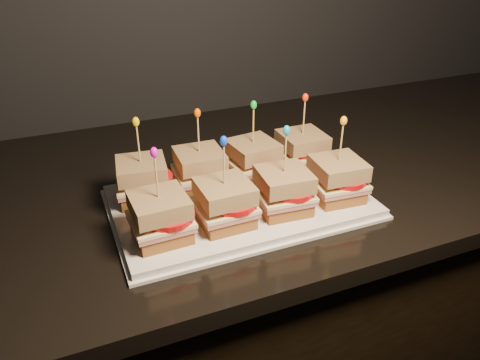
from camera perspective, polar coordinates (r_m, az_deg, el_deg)
name	(u,v)px	position (r m, az deg, el deg)	size (l,w,h in m)	color
cabinet	(175,351)	(1.25, -7.99, -19.93)	(2.68, 0.70, 0.88)	black
granite_slab	(159,193)	(0.96, -9.82, -1.52)	(2.72, 0.74, 0.03)	black
platter	(240,202)	(0.86, 0.00, -2.67)	(0.45, 0.28, 0.02)	white
platter_rim	(240,205)	(0.87, 0.00, -3.01)	(0.47, 0.29, 0.01)	white
sandwich_0_bread_bot	(144,193)	(0.87, -11.63, -1.53)	(0.08, 0.08, 0.02)	brown
sandwich_0_ham	(143,185)	(0.86, -11.73, -0.64)	(0.09, 0.09, 0.01)	#BA645F
sandwich_0_cheese	(143,182)	(0.86, -11.77, -0.23)	(0.09, 0.09, 0.01)	#FBE7AA
sandwich_0_tomato	(150,179)	(0.85, -10.95, 0.18)	(0.08, 0.08, 0.01)	red
sandwich_0_bread_top	(141,169)	(0.85, -11.95, 1.33)	(0.08, 0.08, 0.03)	#602E10
sandwich_0_pick	(139,146)	(0.83, -12.26, 4.06)	(0.00, 0.00, 0.09)	tan
sandwich_0_frill	(136,122)	(0.81, -12.58, 6.95)	(0.01, 0.01, 0.02)	#E7B709
sandwich_1_bread_bot	(201,182)	(0.89, -4.83, -0.21)	(0.08, 0.08, 0.02)	brown
sandwich_1_ham	(200,175)	(0.88, -4.87, 0.67)	(0.09, 0.09, 0.01)	#BA645F
sandwich_1_cheese	(200,171)	(0.88, -4.89, 1.07)	(0.09, 0.09, 0.01)	#FBE7AA
sandwich_1_tomato	(207,168)	(0.88, -4.04, 1.48)	(0.08, 0.08, 0.01)	red
sandwich_1_bread_top	(199,159)	(0.87, -4.96, 2.62)	(0.08, 0.08, 0.03)	#602E10
sandwich_1_pick	(198,136)	(0.85, -5.09, 5.31)	(0.00, 0.00, 0.09)	tan
sandwich_1_frill	(197,113)	(0.83, -5.22, 8.15)	(0.01, 0.01, 0.02)	#E55703
sandwich_2_bread_bot	(253,172)	(0.93, 1.55, 1.04)	(0.08, 0.08, 0.02)	brown
sandwich_2_ham	(253,165)	(0.92, 1.57, 1.90)	(0.09, 0.09, 0.01)	#BA645F
sandwich_2_cheese	(253,161)	(0.92, 1.57, 2.29)	(0.09, 0.09, 0.01)	#FBE7AA
sandwich_2_tomato	(260,158)	(0.91, 2.42, 2.68)	(0.08, 0.08, 0.01)	red
sandwich_2_bread_top	(253,149)	(0.90, 1.59, 3.79)	(0.08, 0.08, 0.03)	#602E10
sandwich_2_pick	(253,128)	(0.89, 1.63, 6.40)	(0.00, 0.00, 0.09)	tan
sandwich_2_frill	(254,105)	(0.87, 1.67, 9.14)	(0.01, 0.01, 0.02)	green
sandwich_3_bread_bot	(301,162)	(0.97, 7.43, 2.17)	(0.08, 0.08, 0.02)	brown
sandwich_3_ham	(301,155)	(0.96, 7.48, 3.00)	(0.09, 0.09, 0.01)	#BA645F
sandwich_3_cheese	(302,152)	(0.96, 7.51, 3.38)	(0.09, 0.09, 0.01)	#FBE7AA
sandwich_3_tomato	(308,149)	(0.96, 8.34, 3.75)	(0.08, 0.08, 0.01)	red
sandwich_3_bread_top	(302,140)	(0.95, 7.61, 4.82)	(0.08, 0.08, 0.03)	#602E10
sandwich_3_pick	(304,120)	(0.93, 7.79, 7.31)	(0.00, 0.00, 0.09)	tan
sandwich_3_frill	(305,98)	(0.92, 7.97, 9.93)	(0.01, 0.01, 0.02)	red
sandwich_4_bread_bot	(162,231)	(0.76, -9.53, -6.13)	(0.08, 0.08, 0.02)	brown
sandwich_4_ham	(161,223)	(0.75, -9.62, -5.16)	(0.09, 0.09, 0.01)	#BA645F
sandwich_4_cheese	(161,219)	(0.75, -9.67, -4.72)	(0.09, 0.09, 0.01)	#FBE7AA
sandwich_4_tomato	(169,215)	(0.74, -8.70, -4.29)	(0.08, 0.08, 0.01)	red
sandwich_4_bread_top	(159,205)	(0.73, -9.83, -2.99)	(0.08, 0.08, 0.03)	#602E10
sandwich_4_pick	(157,180)	(0.71, -10.13, 0.05)	(0.00, 0.00, 0.09)	tan
sandwich_4_frill	(154,152)	(0.69, -10.44, 3.32)	(0.01, 0.01, 0.02)	#CF0FBA
sandwich_5_bread_bot	(225,217)	(0.79, -1.84, -4.48)	(0.08, 0.08, 0.02)	brown
sandwich_5_ham	(225,209)	(0.78, -1.85, -3.52)	(0.09, 0.09, 0.01)	#BA645F
sandwich_5_cheese	(225,205)	(0.77, -1.86, -3.08)	(0.09, 0.09, 0.01)	#FBE7AA
sandwich_5_tomato	(233,202)	(0.77, -0.87, -2.64)	(0.08, 0.08, 0.01)	red
sandwich_5_bread_top	(225,191)	(0.76, -1.89, -1.38)	(0.08, 0.08, 0.03)	#602E10
sandwich_5_pick	(224,167)	(0.74, -1.95, 1.60)	(0.00, 0.00, 0.09)	tan
sandwich_5_frill	(224,141)	(0.72, -2.01, 4.79)	(0.01, 0.01, 0.02)	blue
sandwich_6_bread_bot	(283,204)	(0.82, 5.24, -2.87)	(0.08, 0.08, 0.02)	brown
sandwich_6_ham	(283,196)	(0.82, 5.29, -1.94)	(0.09, 0.09, 0.01)	#BA645F
sandwich_6_cheese	(283,192)	(0.81, 5.31, -1.52)	(0.09, 0.09, 0.01)	#FBE7AA
sandwich_6_tomato	(291,189)	(0.81, 6.28, -1.09)	(0.08, 0.08, 0.01)	red
sandwich_6_bread_top	(284,179)	(0.80, 5.39, 0.12)	(0.08, 0.08, 0.03)	#602E10
sandwich_6_pick	(285,155)	(0.78, 5.54, 2.99)	(0.00, 0.00, 0.09)	tan
sandwich_6_frill	(287,130)	(0.76, 5.70, 6.05)	(0.01, 0.01, 0.02)	#10A4C3
sandwich_7_bread_bot	(336,192)	(0.87, 11.58, -1.40)	(0.08, 0.08, 0.02)	brown
sandwich_7_ham	(336,184)	(0.87, 11.68, -0.50)	(0.09, 0.09, 0.01)	#BA645F
sandwich_7_cheese	(337,181)	(0.86, 11.72, -0.10)	(0.09, 0.09, 0.01)	#FBE7AA
sandwich_7_tomato	(345,177)	(0.86, 12.65, 0.31)	(0.08, 0.08, 0.01)	red
sandwich_7_bread_top	(338,168)	(0.85, 11.90, 1.46)	(0.08, 0.08, 0.03)	#602E10
sandwich_7_pick	(341,145)	(0.83, 12.20, 4.18)	(0.00, 0.00, 0.09)	tan
sandwich_7_frill	(344,121)	(0.81, 12.53, 7.06)	(0.01, 0.01, 0.02)	#FCA91D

